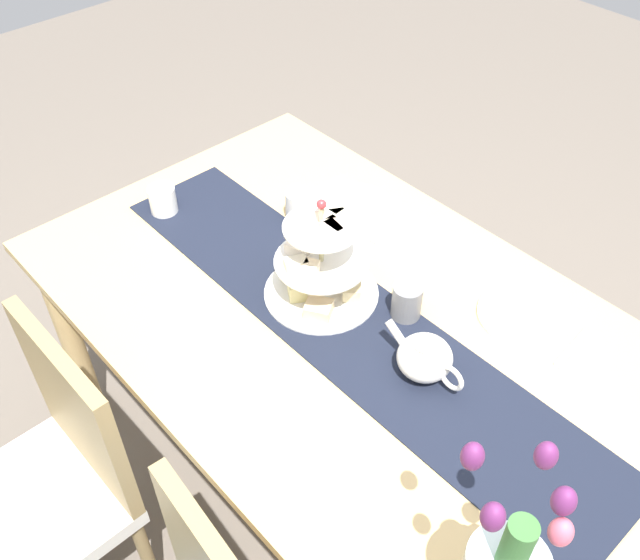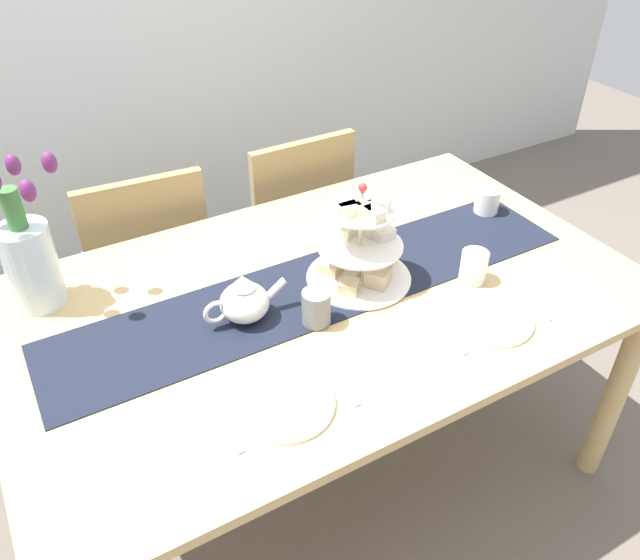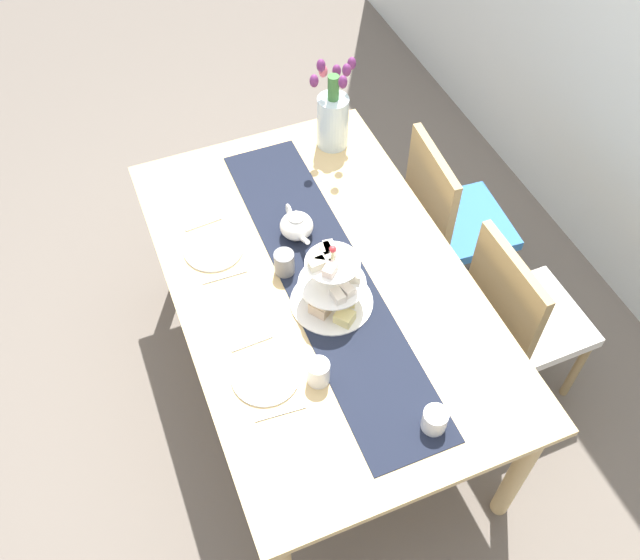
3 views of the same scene
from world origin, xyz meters
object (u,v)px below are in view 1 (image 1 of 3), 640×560
dining_table (351,343)px  mug_grey (407,301)px  chair_right (51,480)px  cream_jug (163,200)px  knife_left (477,287)px  dinner_plate_left (523,316)px  tiered_cake_stand (319,266)px  mug_white_text (299,206)px  fork_right (391,230)px  knife_right (323,186)px  fork_left (572,348)px  dinner_plate_right (356,207)px  teapot (425,356)px

dining_table → mug_grey: (-0.09, -0.11, 0.15)m
chair_right → cream_jug: 0.83m
chair_right → knife_left: bearing=-111.5°
chair_right → dinner_plate_left: chair_right is taller
tiered_cake_stand → cream_jug: (0.57, 0.11, -0.06)m
cream_jug → mug_white_text: mug_white_text is taller
fork_right → dining_table: bearing=118.1°
knife_left → dining_table: bearing=65.9°
knife_right → fork_left: bearing=180.0°
dinner_plate_left → mug_white_text: size_ratio=2.42×
dinner_plate_right → mug_white_text: mug_white_text is taller
dinner_plate_right → chair_right: bearing=91.8°
knife_left → fork_right: (0.32, 0.00, 0.00)m
mug_white_text → tiered_cake_stand: bearing=148.8°
cream_jug → dinner_plate_right: 0.57m
fork_left → knife_right: same height
knife_right → chair_right: bearing=99.4°
knife_left → knife_right: same height
dining_table → mug_grey: 0.20m
teapot → dinner_plate_right: teapot is taller
chair_right → fork_left: 1.33m
dining_table → chair_right: size_ratio=1.93×
cream_jug → knife_left: size_ratio=0.50×
cream_jug → mug_grey: size_ratio=0.89×
tiered_cake_stand → mug_white_text: size_ratio=3.20×
fork_right → knife_left: bearing=180.0°
fork_left → mug_grey: (0.35, 0.22, 0.05)m
dinner_plate_left → dinner_plate_right: (0.61, 0.00, 0.00)m
dining_table → tiered_cake_stand: tiered_cake_stand is taller
chair_right → teapot: 0.98m
dining_table → mug_grey: mug_grey is taller
teapot → mug_grey: (0.16, -0.11, -0.01)m
tiered_cake_stand → chair_right: bearing=77.9°
tiered_cake_stand → teapot: (-0.36, -0.00, -0.04)m
knife_left → fork_right: same height
teapot → mug_grey: 0.19m
tiered_cake_stand → knife_right: size_ratio=1.79×
cream_jug → mug_white_text: bearing=-137.1°
knife_right → mug_white_text: 0.18m
dining_table → fork_right: fork_right is taller
knife_right → mug_grey: size_ratio=1.79×
teapot → dining_table: bearing=0.0°
dining_table → fork_right: bearing=-61.9°
teapot → knife_right: bearing=-24.7°
dinner_plate_left → fork_right: (0.46, 0.00, -0.00)m
mug_grey → knife_right: bearing=-21.6°
teapot → dinner_plate_left: bearing=-98.7°
fork_right → tiered_cake_stand: bearing=99.1°
dinner_plate_right → knife_right: bearing=0.0°
dinner_plate_left → mug_grey: (0.20, 0.22, 0.05)m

